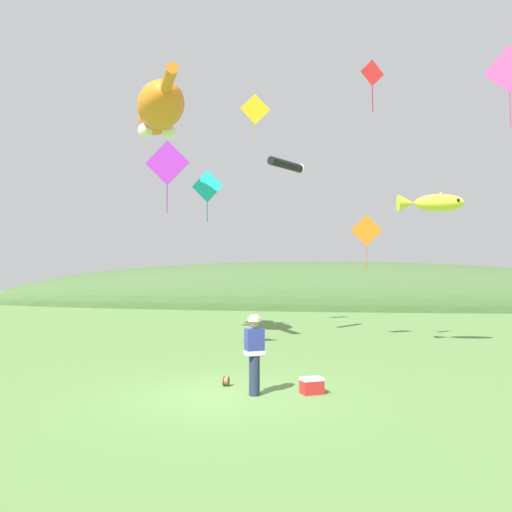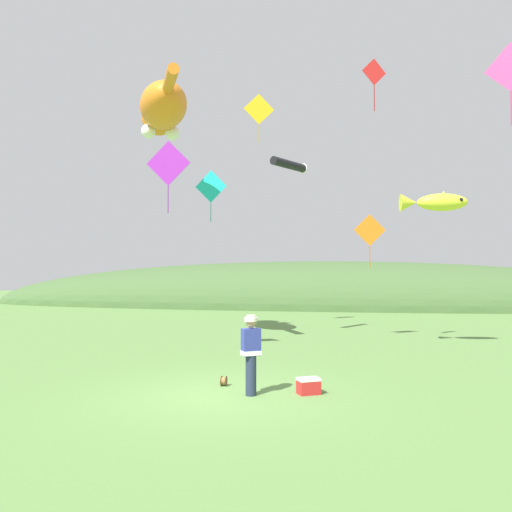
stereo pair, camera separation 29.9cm
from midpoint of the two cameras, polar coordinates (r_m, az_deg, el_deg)
ground_plane at (r=11.43m, az=-3.09°, el=-15.69°), size 120.00×120.00×0.00m
distant_hill_ridge at (r=41.20m, az=7.03°, el=-5.76°), size 57.88×11.45×7.41m
festival_attendant at (r=11.29m, az=0.19°, el=-10.94°), size 0.49×0.44×1.77m
kite_spool at (r=12.38m, az=-2.99°, el=-14.07°), size 0.13×0.24×0.24m
picnic_cooler at (r=11.63m, az=6.79°, el=-14.53°), size 0.59×0.52×0.36m
kite_giant_cat at (r=21.64m, az=-10.26°, el=16.10°), size 3.52×6.03×1.99m
kite_fish_windsock at (r=19.05m, az=20.17°, el=5.80°), size 2.40×0.89×0.72m
kite_tube_streamer at (r=21.77m, az=4.23°, el=10.36°), size 1.43×2.06×0.44m
kite_diamond_orange at (r=21.04m, az=13.27°, el=2.85°), size 1.29×0.30×2.21m
kite_diamond_pink at (r=15.55m, az=27.60°, el=18.55°), size 1.14×0.65×2.20m
kite_diamond_violet at (r=16.93m, az=-9.48°, el=10.37°), size 1.49×0.09×2.39m
kite_diamond_teal at (r=23.44m, az=-4.81°, el=7.89°), size 1.51×0.06×2.41m
kite_diamond_gold at (r=25.40m, az=0.69°, el=16.41°), size 1.42×0.56×2.42m
kite_diamond_red at (r=18.87m, az=13.81°, el=19.68°), size 0.83×0.48×1.85m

